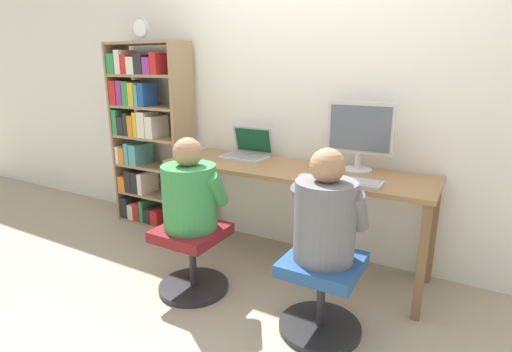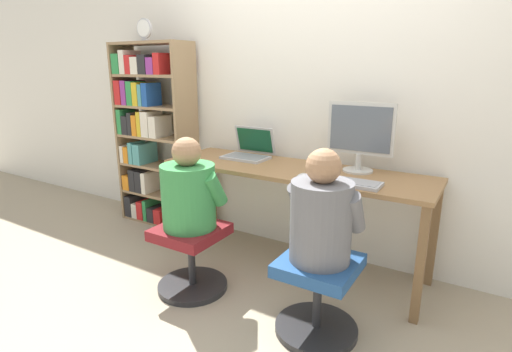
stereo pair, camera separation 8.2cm
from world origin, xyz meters
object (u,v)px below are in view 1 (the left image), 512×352
Objects in this scene: office_chair_right at (192,255)px; person_at_monitor at (325,214)px; person_at_laptop at (190,192)px; laptop at (247,152)px; office_chair_left at (321,291)px; desk_clock at (140,29)px; desktop_monitor at (359,135)px; keyboard at (346,181)px; bookshelf at (144,135)px.

person_at_monitor is at bearing 1.13° from office_chair_right.
laptop is at bearing 92.23° from person_at_laptop.
person_at_monitor is (0.93, -0.75, -0.10)m from laptop.
office_chair_left is at bearing 0.57° from person_at_laptop.
desktop_monitor is at bearing 2.82° from desk_clock.
desk_clock reaches higher than person_at_monitor.
laptop reaches higher than keyboard.
office_chair_left is at bearing 0.85° from office_chair_right.
bookshelf is (-1.11, 0.00, 0.04)m from laptop.
person_at_laptop is at bearing -152.03° from keyboard.
keyboard is 0.45m from person_at_monitor.
office_chair_left is (0.03, -0.45, -0.52)m from keyboard.
laptop is 0.57× the size of person_at_monitor.
office_chair_right is at bearing -34.41° from desk_clock.
person_at_laptop is at bearing -179.14° from person_at_monitor.
laptop reaches higher than office_chair_left.
bookshelf is (-2.04, 0.75, 0.15)m from person_at_monitor.
desk_clock reaches higher than office_chair_right.
laptop is 1.32m from office_chair_left.
person_at_laptop is (-0.87, -0.46, -0.08)m from keyboard.
desk_clock is (-1.02, 0.70, 1.07)m from person_at_laptop.
person_at_monitor reaches higher than office_chair_right.
office_chair_right is 0.76× the size of person_at_monitor.
person_at_monitor is at bearing 0.86° from person_at_laptop.
keyboard is 0.71× the size of person_at_monitor.
desk_clock is at bearing 145.59° from office_chair_right.
office_chair_left is 1.00× the size of office_chair_right.
desktop_monitor is 0.77× the size of person_at_monitor.
office_chair_left is at bearing -90.00° from person_at_monitor.
person_at_laptop is (-0.84, -0.79, -0.32)m from desktop_monitor.
desktop_monitor is 2.60× the size of desk_clock.
person_at_monitor is (0.06, -0.77, -0.30)m from desktop_monitor.
bookshelf is 9.19× the size of desk_clock.
person_at_laptop is 0.36× the size of bookshelf.
person_at_monitor is at bearing -38.78° from laptop.
office_chair_right is at bearing -151.81° from keyboard.
office_chair_right is 0.44m from person_at_laptop.
laptop is 1.11m from bookshelf.
keyboard reaches higher than office_chair_left.
person_at_monitor is 1.04× the size of person_at_laptop.
keyboard is (0.90, -0.30, -0.04)m from laptop.
bookshelf is at bearing -179.29° from desktop_monitor.
office_chair_left is at bearing -19.68° from desk_clock.
person_at_monitor is at bearing 90.00° from office_chair_left.
keyboard is (0.02, -0.33, -0.24)m from desktop_monitor.
desktop_monitor is 0.83m from person_at_monitor.
desktop_monitor is at bearing 0.71° from bookshelf.
laptop is 0.80× the size of keyboard.
keyboard is 2.03m from bookshelf.
laptop is 0.95m from keyboard.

